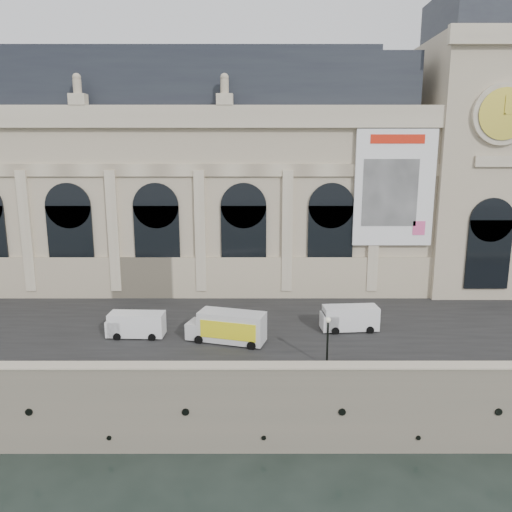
# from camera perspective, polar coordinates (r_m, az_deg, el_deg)

# --- Properties ---
(ground) EXTENTS (260.00, 260.00, 0.00)m
(ground) POSITION_cam_1_polar(r_m,az_deg,el_deg) (42.56, -10.75, -21.32)
(ground) COLOR black
(ground) RESTS_ON ground
(quay) EXTENTS (160.00, 70.00, 6.00)m
(quay) POSITION_cam_1_polar(r_m,az_deg,el_deg) (73.10, -5.84, -4.08)
(quay) COLOR #796F5D
(quay) RESTS_ON ground
(street) EXTENTS (160.00, 24.00, 0.06)m
(street) POSITION_cam_1_polar(r_m,az_deg,el_deg) (52.33, -8.21, -7.29)
(street) COLOR #2D2D2D
(street) RESTS_ON quay
(parapet) EXTENTS (160.00, 1.40, 1.21)m
(parapet) POSITION_cam_1_polar(r_m,az_deg,el_deg) (39.86, -10.98, -12.87)
(parapet) COLOR #796F5D
(parapet) RESTS_ON quay
(museum) EXTENTS (69.00, 18.70, 29.10)m
(museum) POSITION_cam_1_polar(r_m,az_deg,el_deg) (67.14, -11.65, 8.81)
(museum) COLOR #BBAB90
(museum) RESTS_ON quay
(clock_pavilion) EXTENTS (13.00, 14.72, 36.70)m
(clock_pavilion) POSITION_cam_1_polar(r_m,az_deg,el_deg) (68.18, 23.42, 11.24)
(clock_pavilion) COLOR #BBAB90
(clock_pavilion) RESTS_ON quay
(van_b) EXTENTS (5.37, 2.38, 2.36)m
(van_b) POSITION_cam_1_polar(r_m,az_deg,el_deg) (48.53, -13.82, -7.62)
(van_b) COLOR white
(van_b) RESTS_ON quay
(van_c) EXTENTS (5.60, 2.59, 2.43)m
(van_c) POSITION_cam_1_polar(r_m,az_deg,el_deg) (49.48, 10.35, -7.03)
(van_c) COLOR white
(van_c) RESTS_ON quay
(box_truck) EXTENTS (7.52, 4.20, 2.89)m
(box_truck) POSITION_cam_1_polar(r_m,az_deg,el_deg) (45.88, -3.26, -8.11)
(box_truck) COLOR silver
(box_truck) RESTS_ON quay
(lamp_right) EXTENTS (0.43, 0.43, 4.26)m
(lamp_right) POSITION_cam_1_polar(r_m,az_deg,el_deg) (40.95, 8.17, -9.78)
(lamp_right) COLOR black
(lamp_right) RESTS_ON quay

